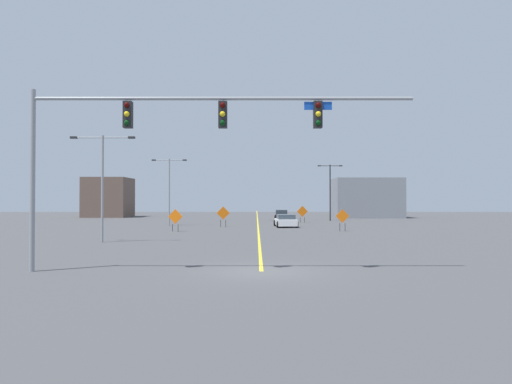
{
  "coord_description": "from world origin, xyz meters",
  "views": [
    {
      "loc": [
        -0.21,
        -18.46,
        2.83
      ],
      "look_at": [
        -0.42,
        32.1,
        3.65
      ],
      "focal_mm": 32.85,
      "sensor_mm": 36.0,
      "label": 1
    }
  ],
  "objects_px": {
    "construction_sign_median_near": "(344,217)",
    "construction_sign_left_shoulder": "(225,214)",
    "traffic_signal_assembly": "(173,128)",
    "car_black_distant": "(283,215)",
    "construction_sign_left_lane": "(304,212)",
    "construction_sign_right_lane": "(177,217)",
    "street_lamp_near_right": "(105,177)",
    "street_lamp_far_right": "(332,187)",
    "car_white_mid": "(288,221)",
    "street_lamp_mid_left": "(171,185)"
  },
  "relations": [
    {
      "from": "construction_sign_right_lane",
      "to": "car_white_mid",
      "type": "relative_size",
      "value": 0.44
    },
    {
      "from": "traffic_signal_assembly",
      "to": "construction_sign_median_near",
      "type": "height_order",
      "value": "traffic_signal_assembly"
    },
    {
      "from": "car_black_distant",
      "to": "car_white_mid",
      "type": "height_order",
      "value": "car_black_distant"
    },
    {
      "from": "street_lamp_far_right",
      "to": "construction_sign_left_lane",
      "type": "distance_m",
      "value": 7.29
    },
    {
      "from": "street_lamp_far_right",
      "to": "construction_sign_left_shoulder",
      "type": "distance_m",
      "value": 19.5
    },
    {
      "from": "construction_sign_left_lane",
      "to": "construction_sign_right_lane",
      "type": "height_order",
      "value": "construction_sign_left_lane"
    },
    {
      "from": "street_lamp_mid_left",
      "to": "construction_sign_left_lane",
      "type": "xyz_separation_m",
      "value": [
        15.15,
        6.58,
        -3.1
      ]
    },
    {
      "from": "traffic_signal_assembly",
      "to": "car_black_distant",
      "type": "height_order",
      "value": "traffic_signal_assembly"
    },
    {
      "from": "construction_sign_median_near",
      "to": "construction_sign_right_lane",
      "type": "xyz_separation_m",
      "value": [
        -14.88,
        -0.32,
        -0.01
      ]
    },
    {
      "from": "traffic_signal_assembly",
      "to": "car_black_distant",
      "type": "xyz_separation_m",
      "value": [
        6.89,
        45.9,
        -5.02
      ]
    },
    {
      "from": "car_black_distant",
      "to": "construction_sign_left_shoulder",
      "type": "bearing_deg",
      "value": -113.66
    },
    {
      "from": "construction_sign_median_near",
      "to": "car_white_mid",
      "type": "xyz_separation_m",
      "value": [
        -4.65,
        6.78,
        -0.64
      ]
    },
    {
      "from": "construction_sign_left_shoulder",
      "to": "construction_sign_right_lane",
      "type": "height_order",
      "value": "construction_sign_left_shoulder"
    },
    {
      "from": "street_lamp_mid_left",
      "to": "street_lamp_near_right",
      "type": "relative_size",
      "value": 1.02
    },
    {
      "from": "street_lamp_near_right",
      "to": "construction_sign_median_near",
      "type": "bearing_deg",
      "value": 30.92
    },
    {
      "from": "construction_sign_left_lane",
      "to": "street_lamp_far_right",
      "type": "bearing_deg",
      "value": 50.07
    },
    {
      "from": "traffic_signal_assembly",
      "to": "street_lamp_near_right",
      "type": "height_order",
      "value": "traffic_signal_assembly"
    },
    {
      "from": "street_lamp_mid_left",
      "to": "construction_sign_right_lane",
      "type": "height_order",
      "value": "street_lamp_mid_left"
    },
    {
      "from": "traffic_signal_assembly",
      "to": "construction_sign_left_shoulder",
      "type": "distance_m",
      "value": 30.4
    },
    {
      "from": "construction_sign_right_lane",
      "to": "street_lamp_far_right",
      "type": "bearing_deg",
      "value": 50.87
    },
    {
      "from": "car_white_mid",
      "to": "street_lamp_mid_left",
      "type": "bearing_deg",
      "value": 169.73
    },
    {
      "from": "traffic_signal_assembly",
      "to": "car_white_mid",
      "type": "height_order",
      "value": "traffic_signal_assembly"
    },
    {
      "from": "street_lamp_near_right",
      "to": "construction_sign_left_shoulder",
      "type": "relative_size",
      "value": 3.36
    },
    {
      "from": "street_lamp_near_right",
      "to": "traffic_signal_assembly",
      "type": "bearing_deg",
      "value": -61.52
    },
    {
      "from": "street_lamp_near_right",
      "to": "car_white_mid",
      "type": "relative_size",
      "value": 1.56
    },
    {
      "from": "car_black_distant",
      "to": "traffic_signal_assembly",
      "type": "bearing_deg",
      "value": -98.54
    },
    {
      "from": "traffic_signal_assembly",
      "to": "construction_sign_left_lane",
      "type": "relative_size",
      "value": 7.33
    },
    {
      "from": "construction_sign_left_shoulder",
      "to": "construction_sign_left_lane",
      "type": "bearing_deg",
      "value": 44.24
    },
    {
      "from": "construction_sign_median_near",
      "to": "construction_sign_left_shoulder",
      "type": "distance_m",
      "value": 13.02
    },
    {
      "from": "traffic_signal_assembly",
      "to": "car_white_mid",
      "type": "bearing_deg",
      "value": 77.92
    },
    {
      "from": "construction_sign_right_lane",
      "to": "construction_sign_left_shoulder",
      "type": "bearing_deg",
      "value": 62.08
    },
    {
      "from": "car_white_mid",
      "to": "traffic_signal_assembly",
      "type": "bearing_deg",
      "value": -102.08
    },
    {
      "from": "construction_sign_right_lane",
      "to": "car_black_distant",
      "type": "xyz_separation_m",
      "value": [
        10.67,
        22.87,
        -0.61
      ]
    },
    {
      "from": "traffic_signal_assembly",
      "to": "street_lamp_far_right",
      "type": "distance_m",
      "value": 45.97
    },
    {
      "from": "street_lamp_near_right",
      "to": "street_lamp_far_right",
      "type": "distance_m",
      "value": 37.29
    },
    {
      "from": "construction_sign_left_lane",
      "to": "traffic_signal_assembly",
      "type": "bearing_deg",
      "value": -103.1
    },
    {
      "from": "construction_sign_left_shoulder",
      "to": "car_black_distant",
      "type": "bearing_deg",
      "value": 66.34
    },
    {
      "from": "construction_sign_left_shoulder",
      "to": "car_white_mid",
      "type": "xyz_separation_m",
      "value": [
        6.48,
        0.02,
        -0.73
      ]
    },
    {
      "from": "street_lamp_far_right",
      "to": "construction_sign_median_near",
      "type": "bearing_deg",
      "value": -96.04
    },
    {
      "from": "construction_sign_left_lane",
      "to": "construction_sign_right_lane",
      "type": "bearing_deg",
      "value": -128.88
    },
    {
      "from": "car_black_distant",
      "to": "construction_sign_left_lane",
      "type": "bearing_deg",
      "value": -72.55
    },
    {
      "from": "construction_sign_left_lane",
      "to": "construction_sign_median_near",
      "type": "bearing_deg",
      "value": -82.6
    },
    {
      "from": "street_lamp_mid_left",
      "to": "construction_sign_left_shoulder",
      "type": "relative_size",
      "value": 3.44
    },
    {
      "from": "car_white_mid",
      "to": "car_black_distant",
      "type": "bearing_deg",
      "value": 88.4
    },
    {
      "from": "street_lamp_mid_left",
      "to": "construction_sign_left_shoulder",
      "type": "height_order",
      "value": "street_lamp_mid_left"
    },
    {
      "from": "street_lamp_near_right",
      "to": "street_lamp_far_right",
      "type": "xyz_separation_m",
      "value": [
        20.12,
        31.4,
        0.13
      ]
    },
    {
      "from": "construction_sign_left_lane",
      "to": "construction_sign_left_shoulder",
      "type": "height_order",
      "value": "construction_sign_left_shoulder"
    },
    {
      "from": "street_lamp_far_right",
      "to": "car_black_distant",
      "type": "bearing_deg",
      "value": 163.44
    },
    {
      "from": "street_lamp_far_right",
      "to": "car_white_mid",
      "type": "distance_m",
      "value": 15.94
    },
    {
      "from": "street_lamp_far_right",
      "to": "car_black_distant",
      "type": "xyz_separation_m",
      "value": [
        -6.39,
        1.9,
        -3.83
      ]
    }
  ]
}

